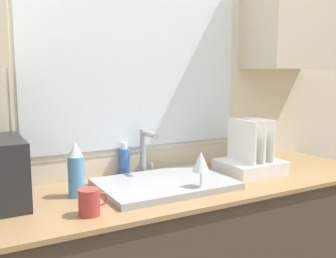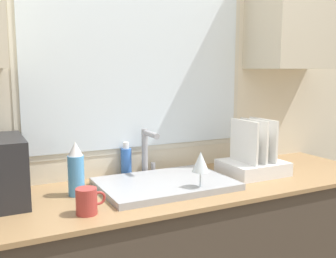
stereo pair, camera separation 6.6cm
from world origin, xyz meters
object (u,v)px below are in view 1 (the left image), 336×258
(dish_rack, at_px, (250,160))
(mug_near_sink, at_px, (90,202))
(spray_bottle, at_px, (76,171))
(faucet, at_px, (145,149))
(soap_bottle, at_px, (124,161))
(wine_glass, at_px, (201,163))

(dish_rack, relative_size, mug_near_sink, 2.66)
(spray_bottle, xyz_separation_m, mug_near_sink, (-0.02, -0.24, -0.06))
(spray_bottle, bearing_deg, faucet, 21.16)
(spray_bottle, height_order, soap_bottle, spray_bottle)
(spray_bottle, bearing_deg, dish_rack, -3.86)
(faucet, height_order, wine_glass, faucet)
(dish_rack, xyz_separation_m, soap_bottle, (-0.61, 0.26, 0.01))
(dish_rack, bearing_deg, wine_glass, -159.20)
(wine_glass, bearing_deg, faucet, 104.11)
(faucet, distance_m, soap_bottle, 0.12)
(soap_bottle, distance_m, wine_glass, 0.47)
(soap_bottle, bearing_deg, mug_near_sink, -126.12)
(dish_rack, height_order, wine_glass, dish_rack)
(spray_bottle, relative_size, wine_glass, 1.26)
(soap_bottle, height_order, mug_near_sink, soap_bottle)
(dish_rack, height_order, soap_bottle, dish_rack)
(mug_near_sink, bearing_deg, faucet, 43.51)
(dish_rack, xyz_separation_m, mug_near_sink, (-0.93, -0.18, -0.02))
(spray_bottle, height_order, wine_glass, spray_bottle)
(dish_rack, bearing_deg, mug_near_sink, -168.95)
(dish_rack, relative_size, soap_bottle, 1.75)
(soap_bottle, distance_m, mug_near_sink, 0.55)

